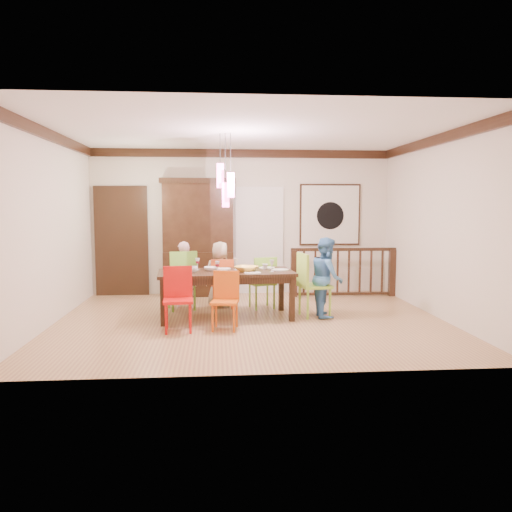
{
  "coord_description": "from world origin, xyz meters",
  "views": [
    {
      "loc": [
        -0.54,
        -7.61,
        1.79
      ],
      "look_at": [
        0.11,
        0.39,
        0.97
      ],
      "focal_mm": 35.0,
      "sensor_mm": 36.0,
      "label": 1
    }
  ],
  "objects": [
    {
      "name": "wine_glass_b",
      "position": [
        -0.21,
        0.38,
        0.84
      ],
      "size": [
        0.08,
        0.08,
        0.19
      ],
      "primitive_type": null,
      "color": "silver",
      "rests_on": "dining_table"
    },
    {
      "name": "painting",
      "position": [
        1.8,
        2.46,
        1.6
      ],
      "size": [
        1.25,
        0.06,
        1.25
      ],
      "color": "black",
      "rests_on": "wall_back"
    },
    {
      "name": "person_end_right",
      "position": [
        1.24,
        0.2,
        0.64
      ],
      "size": [
        0.51,
        0.64,
        1.28
      ],
      "primitive_type": "imported",
      "rotation": [
        0.0,
        0.0,
        1.53
      ],
      "color": "#4683C4",
      "rests_on": "floor"
    },
    {
      "name": "panel_door",
      "position": [
        -2.4,
        2.45,
        1.05
      ],
      "size": [
        1.04,
        0.07,
        2.24
      ],
      "primitive_type": "cube",
      "color": "black",
      "rests_on": "wall_back"
    },
    {
      "name": "cup_right",
      "position": [
        0.26,
        0.42,
        0.79
      ],
      "size": [
        0.12,
        0.12,
        0.09
      ],
      "primitive_type": "imported",
      "rotation": [
        0.0,
        0.0,
        0.25
      ],
      "color": "silver",
      "rests_on": "dining_table"
    },
    {
      "name": "plate_far_right",
      "position": [
        0.31,
        0.55,
        0.76
      ],
      "size": [
        0.26,
        0.26,
        0.01
      ],
      "primitive_type": "cylinder",
      "color": "white",
      "rests_on": "dining_table"
    },
    {
      "name": "plate_far_mid",
      "position": [
        -0.42,
        0.48,
        0.76
      ],
      "size": [
        0.26,
        0.26,
        0.01
      ],
      "primitive_type": "cylinder",
      "color": "white",
      "rests_on": "dining_table"
    },
    {
      "name": "wall_back",
      "position": [
        0.0,
        2.5,
        1.45
      ],
      "size": [
        6.0,
        0.0,
        6.0
      ],
      "primitive_type": "plane",
      "rotation": [
        1.57,
        0.0,
        0.0
      ],
      "color": "beige",
      "rests_on": "floor"
    },
    {
      "name": "serving_bowl",
      "position": [
        -0.06,
        0.16,
        0.79
      ],
      "size": [
        0.47,
        0.47,
        0.09
      ],
      "primitive_type": "imported",
      "rotation": [
        0.0,
        0.0,
        -0.42
      ],
      "color": "yellow",
      "rests_on": "dining_table"
    },
    {
      "name": "plate_far_left",
      "position": [
        -1.04,
        0.48,
        0.76
      ],
      "size": [
        0.26,
        0.26,
        0.01
      ],
      "primitive_type": "cylinder",
      "color": "white",
      "rests_on": "dining_table"
    },
    {
      "name": "small_bowl",
      "position": [
        -0.62,
        0.29,
        0.78
      ],
      "size": [
        0.22,
        0.22,
        0.07
      ],
      "primitive_type": "imported",
      "rotation": [
        0.0,
        0.0,
        -0.03
      ],
      "color": "white",
      "rests_on": "dining_table"
    },
    {
      "name": "cup_left",
      "position": [
        -0.88,
        0.12,
        0.8
      ],
      "size": [
        0.16,
        0.16,
        0.1
      ],
      "primitive_type": "imported",
      "rotation": [
        0.0,
        0.0,
        -0.37
      ],
      "color": "silver",
      "rests_on": "dining_table"
    },
    {
      "name": "wall_left",
      "position": [
        -3.0,
        0.0,
        1.45
      ],
      "size": [
        0.0,
        5.0,
        5.0
      ],
      "primitive_type": "plane",
      "rotation": [
        1.57,
        0.0,
        1.57
      ],
      "color": "beige",
      "rests_on": "floor"
    },
    {
      "name": "chair_end_right",
      "position": [
        1.05,
        0.22,
        0.59
      ],
      "size": [
        0.54,
        0.54,
        1.03
      ],
      "rotation": [
        0.0,
        0.0,
        1.75
      ],
      "color": "#9AD33F",
      "rests_on": "floor"
    },
    {
      "name": "person_far_mid",
      "position": [
        -0.46,
        1.09,
        0.58
      ],
      "size": [
        0.63,
        0.47,
        1.16
      ],
      "primitive_type": "imported",
      "rotation": [
        0.0,
        0.0,
        2.95
      ],
      "color": "#C3AD93",
      "rests_on": "floor"
    },
    {
      "name": "pendant_cluster",
      "position": [
        -0.38,
        0.23,
        2.11
      ],
      "size": [
        0.27,
        0.21,
        1.14
      ],
      "color": "#FF4C9C",
      "rests_on": "ceiling"
    },
    {
      "name": "plate_near_left",
      "position": [
        -1.12,
        -0.05,
        0.76
      ],
      "size": [
        0.26,
        0.26,
        0.01
      ],
      "primitive_type": "cylinder",
      "color": "white",
      "rests_on": "dining_table"
    },
    {
      "name": "plate_end_right",
      "position": [
        0.5,
        0.28,
        0.76
      ],
      "size": [
        0.26,
        0.26,
        0.01
      ],
      "primitive_type": "cylinder",
      "color": "white",
      "rests_on": "dining_table"
    },
    {
      "name": "chair_far_right",
      "position": [
        0.26,
        0.95,
        0.52
      ],
      "size": [
        0.5,
        0.5,
        0.91
      ],
      "rotation": [
        0.0,
        0.0,
        3.4
      ],
      "color": "#81C739",
      "rests_on": "floor"
    },
    {
      "name": "floor",
      "position": [
        0.0,
        0.0,
        0.0
      ],
      "size": [
        6.0,
        6.0,
        0.0
      ],
      "primitive_type": "plane",
      "color": "#9A694A",
      "rests_on": "ground"
    },
    {
      "name": "wine_glass_c",
      "position": [
        -0.52,
        -0.02,
        0.84
      ],
      "size": [
        0.08,
        0.08,
        0.19
      ],
      "primitive_type": null,
      "color": "#590C19",
      "rests_on": "dining_table"
    },
    {
      "name": "wine_glass_d",
      "position": [
        0.34,
        0.1,
        0.84
      ],
      "size": [
        0.08,
        0.08,
        0.19
      ],
      "primitive_type": null,
      "color": "silver",
      "rests_on": "dining_table"
    },
    {
      "name": "chair_far_left",
      "position": [
        -1.13,
        0.95,
        0.59
      ],
      "size": [
        0.57,
        0.57,
        1.02
      ],
      "rotation": [
        0.0,
        0.0,
        3.41
      ],
      "color": "#69AA34",
      "rests_on": "floor"
    },
    {
      "name": "crown_molding",
      "position": [
        0.0,
        0.0,
        2.82
      ],
      "size": [
        6.0,
        5.0,
        0.16
      ],
      "primitive_type": null,
      "color": "black",
      "rests_on": "wall_back"
    },
    {
      "name": "wall_right",
      "position": [
        3.0,
        0.0,
        1.45
      ],
      "size": [
        0.0,
        5.0,
        5.0
      ],
      "primitive_type": "plane",
      "rotation": [
        1.57,
        0.0,
        -1.57
      ],
      "color": "beige",
      "rests_on": "floor"
    },
    {
      "name": "china_hutch",
      "position": [
        -0.88,
        2.3,
        1.16
      ],
      "size": [
        1.47,
        0.46,
        2.32
      ],
      "color": "black",
      "rests_on": "floor"
    },
    {
      "name": "wine_glass_a",
      "position": [
        -0.83,
        0.44,
        0.84
      ],
      "size": [
        0.08,
        0.08,
        0.19
      ],
      "primitive_type": null,
      "color": "#590C19",
      "rests_on": "dining_table"
    },
    {
      "name": "person_far_left",
      "position": [
        -1.09,
        1.06,
        0.59
      ],
      "size": [
        0.44,
        0.3,
        1.17
      ],
      "primitive_type": "imported",
      "rotation": [
        0.0,
        0.0,
        3.09
      ],
      "color": "#FFC2CC",
      "rests_on": "floor"
    },
    {
      "name": "white_doorway",
      "position": [
        0.35,
        2.46,
        1.05
      ],
      "size": [
        0.97,
        0.05,
        2.22
      ],
      "primitive_type": "cube",
      "color": "silver",
      "rests_on": "wall_back"
    },
    {
      "name": "dining_table",
      "position": [
        -0.38,
        0.23,
        0.67
      ],
      "size": [
        2.19,
        1.12,
        0.75
      ],
      "rotation": [
        0.0,
        0.0,
        0.08
      ],
      "color": "black",
      "rests_on": "floor"
    },
    {
      "name": "ceiling",
      "position": [
        0.0,
        0.0,
        2.9
      ],
      "size": [
        6.0,
        6.0,
        0.0
      ],
      "primitive_type": "plane",
      "rotation": [
        3.14,
        0.0,
        0.0
      ],
      "color": "white",
      "rests_on": "wall_back"
    },
    {
      "name": "chair_near_mid",
      "position": [
        -0.41,
        -0.54,
        0.48
      ],
      "size": [
        0.44,
        0.44,
        0.84
      ],
      "rotation": [
        0.0,
        0.0,
        -0.17
      ],
      "color": "#CF540E",
      "rests_on": "floor"
    },
    {
      "name": "napkin",
      "position": [
        -0.46,
        -0.12,
        0.76
      ],
      "size": [
        0.18,
        0.14,
        0.01
      ],
      "primitive_type": "cube",
      "color": "#D83359",
      "rests_on": "dining_table"
    },
    {
      "name": "plate_near_mid",
      "position": [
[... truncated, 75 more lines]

